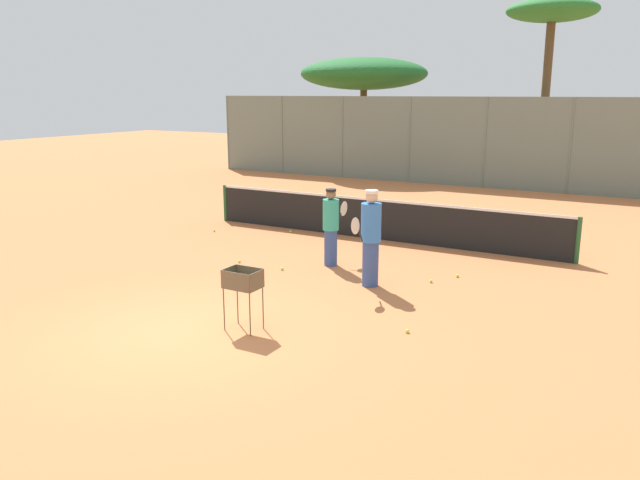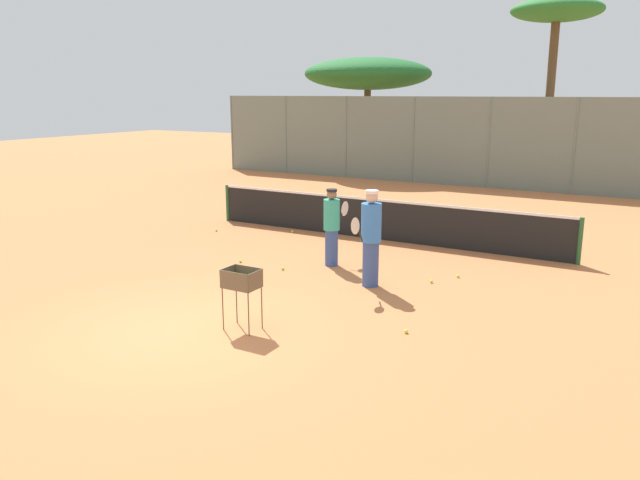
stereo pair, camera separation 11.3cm
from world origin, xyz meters
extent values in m
plane|color=#C67242|center=(0.00, 0.00, 0.00)|extent=(80.00, 80.00, 0.00)
cylinder|color=#26592D|center=(-4.92, 7.45, 0.54)|extent=(0.10, 0.10, 1.07)
cylinder|color=#26592D|center=(4.92, 7.45, 0.54)|extent=(0.10, 0.10, 1.07)
cube|color=black|center=(0.00, 7.45, 0.51)|extent=(9.84, 0.01, 1.01)
cube|color=white|center=(0.00, 7.45, 1.04)|extent=(9.84, 0.02, 0.06)
cylinder|color=slate|center=(-12.75, 17.81, 1.79)|extent=(0.08, 0.08, 3.58)
cylinder|color=slate|center=(-9.56, 17.81, 1.79)|extent=(0.08, 0.08, 3.58)
cylinder|color=slate|center=(-6.37, 17.81, 1.79)|extent=(0.08, 0.08, 3.58)
cylinder|color=slate|center=(-3.19, 17.81, 1.79)|extent=(0.08, 0.08, 3.58)
cylinder|color=slate|center=(0.00, 17.81, 1.79)|extent=(0.08, 0.08, 3.58)
cylinder|color=slate|center=(3.19, 17.81, 1.79)|extent=(0.08, 0.08, 3.58)
cube|color=slate|center=(0.00, 17.81, 1.79)|extent=(25.49, 0.01, 3.58)
cylinder|color=brown|center=(-6.47, 20.13, 1.92)|extent=(0.32, 0.32, 3.85)
ellipsoid|color=#1E6028|center=(-6.47, 20.13, 4.59)|extent=(5.92, 5.92, 1.48)
cylinder|color=brown|center=(1.46, 21.68, 3.30)|extent=(0.36, 0.36, 6.61)
ellipsoid|color=#28722D|center=(1.46, 21.68, 7.08)|extent=(3.77, 3.77, 0.94)
cylinder|color=#334C8C|center=(0.18, 4.64, 0.40)|extent=(0.29, 0.29, 0.81)
cylinder|color=teal|center=(0.18, 4.64, 1.15)|extent=(0.35, 0.35, 0.67)
sphere|color=#8C6647|center=(0.18, 4.64, 1.59)|extent=(0.22, 0.22, 0.22)
cylinder|color=black|center=(0.18, 4.64, 1.69)|extent=(0.23, 0.23, 0.05)
cylinder|color=black|center=(0.21, 5.00, 0.98)|extent=(0.04, 0.15, 0.27)
ellipsoid|color=silver|center=(0.22, 5.18, 1.20)|extent=(0.06, 0.40, 0.43)
cylinder|color=#334C8C|center=(1.57, 3.71, 0.45)|extent=(0.32, 0.32, 0.91)
cylinder|color=blue|center=(1.57, 3.71, 1.28)|extent=(0.40, 0.40, 0.75)
sphere|color=#DBB28C|center=(1.57, 3.71, 1.78)|extent=(0.25, 0.25, 0.25)
cylinder|color=white|center=(1.57, 3.71, 1.89)|extent=(0.26, 0.26, 0.06)
cylinder|color=black|center=(1.53, 3.33, 1.09)|extent=(0.05, 0.15, 0.27)
ellipsoid|color=silver|center=(1.51, 3.15, 1.31)|extent=(0.07, 0.40, 0.43)
cylinder|color=brown|center=(0.53, 0.39, 0.36)|extent=(0.02, 0.02, 0.71)
cylinder|color=brown|center=(1.04, 0.39, 0.36)|extent=(0.02, 0.02, 0.71)
cylinder|color=brown|center=(0.53, 0.75, 0.36)|extent=(0.02, 0.02, 0.71)
cylinder|color=brown|center=(1.04, 0.75, 0.36)|extent=(0.02, 0.02, 0.71)
cube|color=brown|center=(0.79, 0.57, 0.72)|extent=(0.55, 0.40, 0.01)
cube|color=brown|center=(0.79, 0.37, 0.86)|extent=(0.55, 0.01, 0.30)
cube|color=brown|center=(0.79, 0.77, 0.86)|extent=(0.55, 0.01, 0.30)
cube|color=brown|center=(0.51, 0.57, 0.86)|extent=(0.01, 0.40, 0.30)
cube|color=brown|center=(1.06, 0.57, 0.86)|extent=(0.01, 0.40, 0.30)
sphere|color=#D1E54C|center=(0.93, 0.44, 0.76)|extent=(0.07, 0.07, 0.07)
sphere|color=#D1E54C|center=(0.86, 0.65, 0.76)|extent=(0.07, 0.07, 0.07)
sphere|color=#D1E54C|center=(0.58, 0.47, 0.81)|extent=(0.07, 0.07, 0.07)
sphere|color=#D1E54C|center=(0.92, 0.58, 0.76)|extent=(0.07, 0.07, 0.07)
sphere|color=#D1E54C|center=(0.74, 0.65, 0.76)|extent=(0.07, 0.07, 0.07)
sphere|color=#D1E54C|center=(0.79, 0.47, 0.76)|extent=(0.07, 0.07, 0.07)
sphere|color=#D1E54C|center=(0.99, 0.50, 0.81)|extent=(0.07, 0.07, 0.07)
sphere|color=#D1E54C|center=(0.89, 0.60, 0.76)|extent=(0.07, 0.07, 0.07)
sphere|color=#D1E54C|center=(2.92, 5.12, 0.03)|extent=(0.07, 0.07, 0.07)
sphere|color=#D1E54C|center=(2.57, 4.49, 0.03)|extent=(0.07, 0.07, 0.07)
sphere|color=#D1E54C|center=(-0.55, 3.78, 0.03)|extent=(0.07, 0.07, 0.07)
sphere|color=#D1E54C|center=(3.15, 1.72, 0.03)|extent=(0.07, 0.07, 0.07)
sphere|color=#D1E54C|center=(-1.72, 3.81, 0.03)|extent=(0.07, 0.07, 0.07)
sphere|color=#D1E54C|center=(-2.35, 7.00, 0.03)|extent=(0.07, 0.07, 0.07)
sphere|color=#D1E54C|center=(-4.25, 6.07, 0.03)|extent=(0.07, 0.07, 0.07)
cube|color=#3F4C8C|center=(0.62, 20.41, 0.45)|extent=(4.20, 1.70, 0.90)
cube|color=#33383D|center=(0.42, 20.41, 1.25)|extent=(2.20, 1.50, 0.70)
camera|label=1|loc=(6.53, -7.10, 3.75)|focal=35.00mm
camera|label=2|loc=(6.63, -7.05, 3.75)|focal=35.00mm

